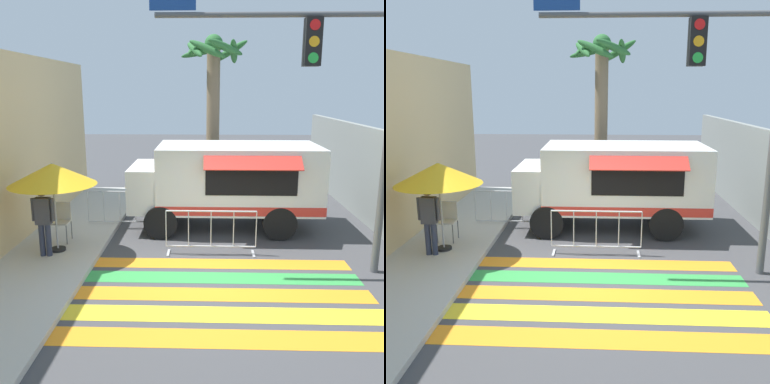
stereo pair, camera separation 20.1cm
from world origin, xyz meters
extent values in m
plane|color=#424244|center=(0.00, 0.00, 0.00)|extent=(60.00, 60.00, 0.00)
cube|color=orange|center=(0.00, -2.27, 0.00)|extent=(6.40, 0.56, 0.01)
cube|color=yellow|center=(0.00, -1.51, 0.00)|extent=(6.40, 0.56, 0.01)
cube|color=orange|center=(0.00, -0.75, 0.00)|extent=(6.40, 0.56, 0.01)
cube|color=green|center=(0.00, 0.01, 0.00)|extent=(6.40, 0.56, 0.01)
cube|color=orange|center=(0.00, 0.77, 0.00)|extent=(6.40, 0.56, 0.01)
cube|color=white|center=(0.87, 3.52, 1.50)|extent=(4.45, 2.35, 1.77)
cube|color=white|center=(-1.36, 3.52, 1.21)|extent=(1.57, 2.16, 1.20)
cube|color=#1E232D|center=(-2.09, 3.52, 1.51)|extent=(0.06, 1.88, 0.46)
cube|color=black|center=(1.13, 2.33, 1.63)|extent=(2.36, 0.03, 0.80)
cube|color=red|center=(1.13, 2.12, 2.11)|extent=(2.46, 0.43, 0.31)
cube|color=red|center=(0.87, 2.34, 0.79)|extent=(4.45, 0.01, 0.24)
cylinder|color=black|center=(-1.23, 2.44, 0.45)|extent=(0.90, 0.22, 0.90)
cylinder|color=black|center=(-1.23, 4.60, 0.45)|extent=(0.90, 0.22, 0.90)
cylinder|color=black|center=(1.91, 2.44, 0.45)|extent=(0.90, 0.22, 0.90)
cylinder|color=black|center=(1.91, 4.60, 0.45)|extent=(0.90, 0.22, 0.90)
cylinder|color=#515456|center=(1.30, 0.44, 5.28)|extent=(4.71, 0.11, 0.11)
cube|color=black|center=(2.00, 0.41, 4.77)|extent=(0.32, 0.28, 0.90)
cylinder|color=red|center=(2.00, 0.27, 5.07)|extent=(0.20, 0.02, 0.20)
cylinder|color=#F2A519|center=(2.00, 0.27, 4.77)|extent=(0.20, 0.02, 0.20)
cylinder|color=green|center=(2.00, 0.27, 4.47)|extent=(0.20, 0.02, 0.20)
cube|color=navy|center=(-0.71, 0.42, 5.50)|extent=(0.90, 0.02, 0.28)
cylinder|color=black|center=(-3.57, 1.17, 0.15)|extent=(0.36, 0.36, 0.06)
cylinder|color=#B2B2B7|center=(-3.57, 1.17, 1.18)|extent=(0.04, 0.04, 2.12)
cone|color=yellow|center=(-3.57, 1.17, 1.99)|extent=(2.01, 2.01, 0.50)
cylinder|color=#4C4C51|center=(-3.89, 1.59, 0.37)|extent=(0.02, 0.02, 0.49)
cylinder|color=#4C4C51|center=(-3.49, 1.59, 0.37)|extent=(0.02, 0.02, 0.49)
cylinder|color=#4C4C51|center=(-3.89, 2.00, 0.37)|extent=(0.02, 0.02, 0.49)
cylinder|color=#4C4C51|center=(-3.49, 2.00, 0.37)|extent=(0.02, 0.02, 0.49)
cube|color=beige|center=(-3.69, 1.80, 0.63)|extent=(0.43, 0.43, 0.03)
cube|color=beige|center=(-3.69, 1.99, 0.88)|extent=(0.43, 0.03, 0.47)
cylinder|color=#2D3347|center=(-3.81, 0.84, 0.51)|extent=(0.13, 0.13, 0.77)
cylinder|color=#2D3347|center=(-3.66, 0.84, 0.51)|extent=(0.13, 0.13, 0.77)
cube|color=#3F3F47|center=(-3.73, 0.84, 1.20)|extent=(0.34, 0.20, 0.62)
cylinder|color=#3F3F47|center=(-3.95, 0.84, 1.23)|extent=(0.09, 0.09, 0.53)
cylinder|color=#3F3F47|center=(-3.51, 0.84, 1.23)|extent=(0.09, 0.09, 0.53)
sphere|color=brown|center=(-3.73, 0.84, 1.65)|extent=(0.22, 0.22, 0.22)
cylinder|color=#B7BABF|center=(0.09, 1.36, 1.08)|extent=(2.16, 0.04, 0.04)
cylinder|color=#B7BABF|center=(0.09, 1.36, 0.20)|extent=(2.16, 0.04, 0.04)
cylinder|color=#B7BABF|center=(-0.99, 1.36, 0.64)|extent=(0.02, 0.02, 0.88)
cylinder|color=#B7BABF|center=(-0.45, 1.36, 0.64)|extent=(0.02, 0.02, 0.88)
cylinder|color=#B7BABF|center=(0.09, 1.36, 0.64)|extent=(0.02, 0.02, 0.88)
cylinder|color=#B7BABF|center=(0.63, 1.36, 0.64)|extent=(0.02, 0.02, 0.88)
cylinder|color=#B7BABF|center=(1.17, 1.36, 0.64)|extent=(0.02, 0.02, 0.88)
cube|color=#B7BABF|center=(-0.94, 1.36, 0.01)|extent=(0.06, 0.44, 0.03)
cube|color=#B7BABF|center=(1.12, 1.36, 0.01)|extent=(0.06, 0.44, 0.03)
cylinder|color=#B7BABF|center=(-2.49, 3.29, 1.08)|extent=(1.81, 0.04, 0.04)
cylinder|color=#B7BABF|center=(-2.49, 3.29, 0.20)|extent=(1.81, 0.04, 0.04)
cylinder|color=#B7BABF|center=(-3.40, 3.29, 0.64)|extent=(0.02, 0.02, 0.88)
cylinder|color=#B7BABF|center=(-2.94, 3.29, 0.64)|extent=(0.02, 0.02, 0.88)
cylinder|color=#B7BABF|center=(-2.49, 3.29, 0.64)|extent=(0.02, 0.02, 0.88)
cylinder|color=#B7BABF|center=(-2.04, 3.29, 0.64)|extent=(0.02, 0.02, 0.88)
cylinder|color=#B7BABF|center=(-1.58, 3.29, 0.64)|extent=(0.02, 0.02, 0.88)
cube|color=#B7BABF|center=(-3.35, 3.29, 0.01)|extent=(0.06, 0.44, 0.03)
cube|color=#B7BABF|center=(-1.63, 3.29, 0.01)|extent=(0.06, 0.44, 0.03)
cylinder|color=#7A664C|center=(0.19, 6.25, 2.59)|extent=(0.44, 0.44, 5.19)
sphere|color=#2D6B33|center=(0.19, 6.25, 5.34)|extent=(0.60, 0.60, 0.60)
ellipsoid|color=#2D6B33|center=(0.84, 6.18, 5.09)|extent=(0.38, 1.28, 0.84)
ellipsoid|color=#2D6B33|center=(0.72, 6.85, 5.13)|extent=(1.34, 1.23, 0.84)
ellipsoid|color=#2D6B33|center=(-0.11, 7.07, 5.19)|extent=(1.73, 0.82, 0.67)
ellipsoid|color=#2D6B33|center=(-0.40, 6.46, 5.18)|extent=(0.66, 1.28, 0.57)
ellipsoid|color=#2D6B33|center=(-0.43, 6.01, 5.14)|extent=(0.70, 1.32, 0.71)
ellipsoid|color=#2D6B33|center=(-0.02, 5.63, 5.12)|extent=(1.30, 0.64, 0.75)
ellipsoid|color=#2D6B33|center=(0.55, 5.68, 5.17)|extent=(1.28, 0.94, 0.61)
camera|label=1|loc=(-0.05, -8.37, 3.87)|focal=40.00mm
camera|label=2|loc=(0.15, -8.36, 3.87)|focal=40.00mm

